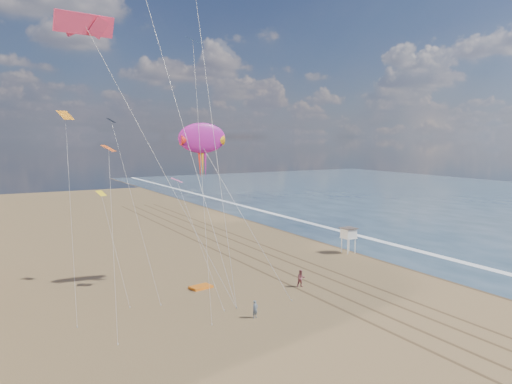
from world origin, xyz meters
TOP-DOWN VIEW (x-y plane):
  - ground at (0.00, 0.00)m, footprint 260.00×260.00m
  - wet_sand at (19.00, 40.00)m, footprint 260.00×260.00m
  - foam at (23.20, 40.00)m, footprint 260.00×260.00m
  - tracks at (2.55, 30.00)m, footprint 7.68×120.00m
  - lifeguard_stand at (13.94, 28.78)m, footprint 1.93×1.93m
  - grounded_kite at (-9.91, 23.84)m, footprint 2.45×1.80m
  - show_kite at (-8.76, 25.71)m, footprint 4.91×5.57m
  - kite_flyer_a at (-9.16, 13.57)m, footprint 0.65×0.50m
  - kite_flyer_b at (-0.53, 19.07)m, footprint 1.02×0.86m
  - small_kites at (-16.76, 26.27)m, footprint 12.39×11.62m

SIDE VIEW (x-z plane):
  - ground at x=0.00m, z-range 0.00..0.00m
  - wet_sand at x=19.00m, z-range 0.00..0.00m
  - foam at x=23.20m, z-range 0.00..0.00m
  - tracks at x=2.55m, z-range 0.00..0.01m
  - grounded_kite at x=-9.91m, z-range 0.00..0.25m
  - kite_flyer_a at x=-9.16m, z-range 0.00..1.57m
  - kite_flyer_b at x=-0.53m, z-range 0.00..1.86m
  - lifeguard_stand at x=13.94m, z-range 0.94..4.43m
  - show_kite at x=-8.76m, z-range 6.10..25.07m
  - small_kites at x=-16.76m, z-range 8.88..24.56m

